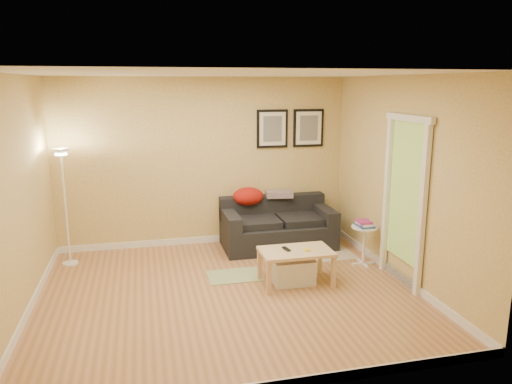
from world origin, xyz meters
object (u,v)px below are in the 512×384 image
(sofa, at_px, (278,224))
(side_table, at_px, (364,246))
(floor_lamp, at_px, (66,211))
(coffee_table, at_px, (296,267))
(storage_bin, at_px, (293,271))
(book_stack, at_px, (365,223))

(sofa, height_order, side_table, sofa)
(side_table, height_order, floor_lamp, floor_lamp)
(coffee_table, relative_size, storage_bin, 1.70)
(side_table, bearing_deg, sofa, 133.25)
(storage_bin, relative_size, floor_lamp, 0.32)
(book_stack, distance_m, floor_lamp, 4.14)
(storage_bin, height_order, floor_lamp, floor_lamp)
(coffee_table, relative_size, floor_lamp, 0.54)
(sofa, bearing_deg, side_table, -46.75)
(storage_bin, xyz_separation_m, floor_lamp, (-2.86, 1.35, 0.62))
(storage_bin, bearing_deg, floor_lamp, 154.77)
(coffee_table, bearing_deg, storage_bin, 108.59)
(side_table, height_order, book_stack, book_stack)
(side_table, xyz_separation_m, book_stack, (-0.00, 0.00, 0.32))
(storage_bin, distance_m, side_table, 1.23)
(side_table, relative_size, floor_lamp, 0.34)
(side_table, distance_m, floor_lamp, 4.16)
(side_table, bearing_deg, floor_lamp, 166.53)
(book_stack, xyz_separation_m, floor_lamp, (-4.02, 0.96, 0.18))
(storage_bin, bearing_deg, sofa, 81.89)
(floor_lamp, bearing_deg, book_stack, -13.42)
(coffee_table, height_order, floor_lamp, floor_lamp)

